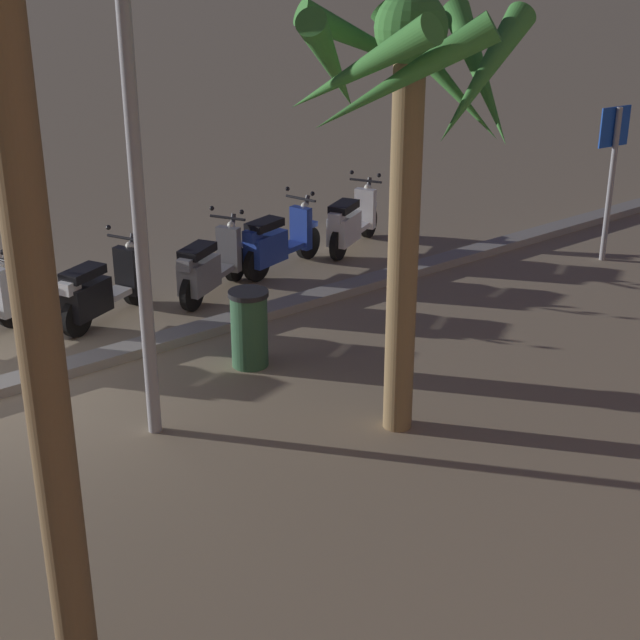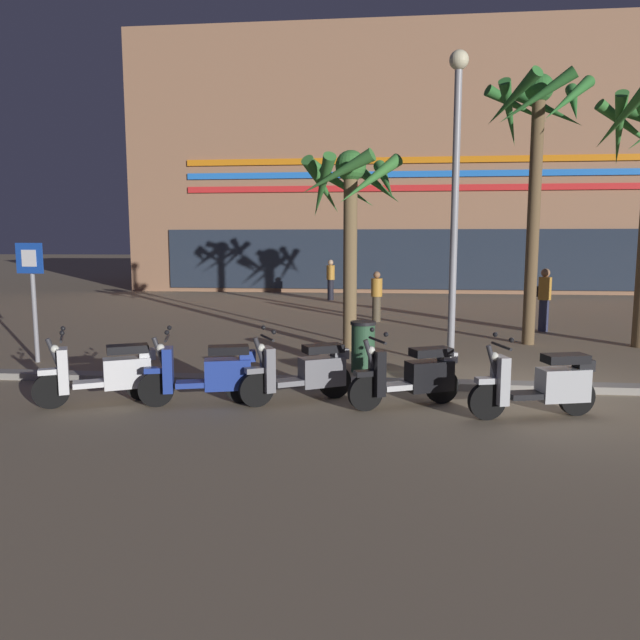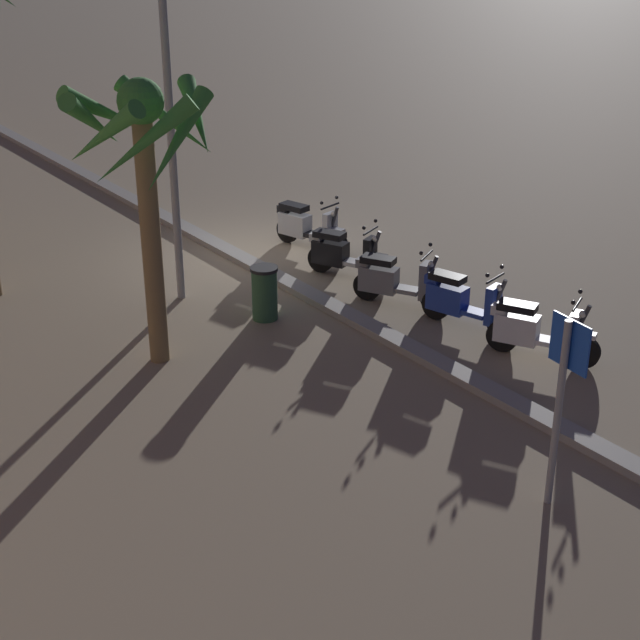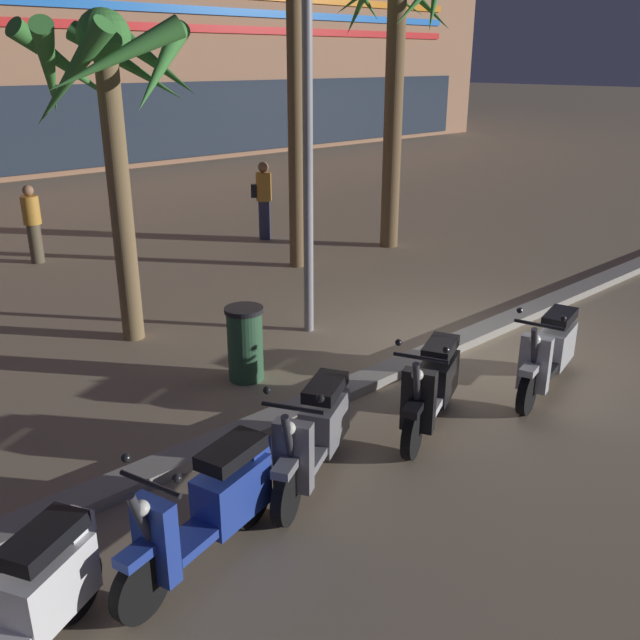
{
  "view_description": "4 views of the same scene",
  "coord_description": "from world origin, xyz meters",
  "px_view_note": "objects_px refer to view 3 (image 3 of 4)",
  "views": [
    {
      "loc": [
        2.99,
        10.04,
        4.9
      ],
      "look_at": [
        -2.94,
        2.52,
        0.93
      ],
      "focal_mm": 53.43,
      "sensor_mm": 36.0,
      "label": 1
    },
    {
      "loc": [
        -2.48,
        -9.68,
        2.42
      ],
      "look_at": [
        -3.56,
        0.97,
        1.02
      ],
      "focal_mm": 33.54,
      "sensor_mm": 36.0,
      "label": 2
    },
    {
      "loc": [
        -15.45,
        9.4,
        6.65
      ],
      "look_at": [
        -5.29,
        2.0,
        1.04
      ],
      "focal_mm": 53.04,
      "sensor_mm": 36.0,
      "label": 3
    },
    {
      "loc": [
        -7.5,
        -5.13,
        3.78
      ],
      "look_at": [
        -2.98,
        -0.23,
        1.28
      ],
      "focal_mm": 39.01,
      "sensor_mm": 36.0,
      "label": 4
    }
  ],
  "objects_px": {
    "scooter_white_mid_rear": "(534,330)",
    "scooter_silver_gap_after_mid": "(306,226)",
    "litter_bin": "(265,293)",
    "scooter_blue_far_back": "(461,301)",
    "crossing_sign": "(562,392)",
    "scooter_black_mid_centre": "(342,254)",
    "palm_tree_near_sign": "(144,149)",
    "street_lamp": "(168,94)",
    "scooter_grey_tail_end": "(393,280)"
  },
  "relations": [
    {
      "from": "scooter_white_mid_rear",
      "to": "palm_tree_near_sign",
      "type": "xyz_separation_m",
      "value": [
        3.39,
        4.82,
        2.91
      ]
    },
    {
      "from": "scooter_black_mid_centre",
      "to": "crossing_sign",
      "type": "relative_size",
      "value": 0.69
    },
    {
      "from": "scooter_blue_far_back",
      "to": "scooter_black_mid_centre",
      "type": "distance_m",
      "value": 3.04
    },
    {
      "from": "scooter_white_mid_rear",
      "to": "scooter_silver_gap_after_mid",
      "type": "bearing_deg",
      "value": -0.76
    },
    {
      "from": "crossing_sign",
      "to": "palm_tree_near_sign",
      "type": "xyz_separation_m",
      "value": [
        6.23,
        2.01,
        1.87
      ]
    },
    {
      "from": "palm_tree_near_sign",
      "to": "scooter_white_mid_rear",
      "type": "bearing_deg",
      "value": -125.14
    },
    {
      "from": "scooter_grey_tail_end",
      "to": "crossing_sign",
      "type": "distance_m",
      "value": 6.35
    },
    {
      "from": "scooter_blue_far_back",
      "to": "litter_bin",
      "type": "height_order",
      "value": "scooter_blue_far_back"
    },
    {
      "from": "scooter_white_mid_rear",
      "to": "palm_tree_near_sign",
      "type": "bearing_deg",
      "value": 54.86
    },
    {
      "from": "scooter_blue_far_back",
      "to": "scooter_silver_gap_after_mid",
      "type": "relative_size",
      "value": 0.96
    },
    {
      "from": "scooter_grey_tail_end",
      "to": "street_lamp",
      "type": "relative_size",
      "value": 0.27
    },
    {
      "from": "scooter_white_mid_rear",
      "to": "scooter_black_mid_centre",
      "type": "bearing_deg",
      "value": 3.77
    },
    {
      "from": "scooter_white_mid_rear",
      "to": "scooter_silver_gap_after_mid",
      "type": "distance_m",
      "value": 6.33
    },
    {
      "from": "scooter_black_mid_centre",
      "to": "palm_tree_near_sign",
      "type": "distance_m",
      "value": 5.5
    },
    {
      "from": "scooter_blue_far_back",
      "to": "street_lamp",
      "type": "distance_m",
      "value": 6.0
    },
    {
      "from": "scooter_grey_tail_end",
      "to": "crossing_sign",
      "type": "xyz_separation_m",
      "value": [
        -5.78,
        2.4,
        1.04
      ]
    },
    {
      "from": "scooter_black_mid_centre",
      "to": "litter_bin",
      "type": "xyz_separation_m",
      "value": [
        -0.81,
        2.3,
        0.02
      ]
    },
    {
      "from": "crossing_sign",
      "to": "street_lamp",
      "type": "relative_size",
      "value": 0.4
    },
    {
      "from": "crossing_sign",
      "to": "litter_bin",
      "type": "relative_size",
      "value": 2.53
    },
    {
      "from": "scooter_white_mid_rear",
      "to": "litter_bin",
      "type": "height_order",
      "value": "scooter_white_mid_rear"
    },
    {
      "from": "scooter_blue_far_back",
      "to": "scooter_black_mid_centre",
      "type": "relative_size",
      "value": 1.06
    },
    {
      "from": "scooter_blue_far_back",
      "to": "palm_tree_near_sign",
      "type": "bearing_deg",
      "value": 68.57
    },
    {
      "from": "scooter_silver_gap_after_mid",
      "to": "litter_bin",
      "type": "height_order",
      "value": "scooter_silver_gap_after_mid"
    },
    {
      "from": "street_lamp",
      "to": "litter_bin",
      "type": "bearing_deg",
      "value": -157.13
    },
    {
      "from": "scooter_black_mid_centre",
      "to": "street_lamp",
      "type": "height_order",
      "value": "street_lamp"
    },
    {
      "from": "street_lamp",
      "to": "scooter_black_mid_centre",
      "type": "bearing_deg",
      "value": -106.4
    },
    {
      "from": "scooter_grey_tail_end",
      "to": "palm_tree_near_sign",
      "type": "distance_m",
      "value": 5.31
    },
    {
      "from": "palm_tree_near_sign",
      "to": "street_lamp",
      "type": "bearing_deg",
      "value": -36.09
    },
    {
      "from": "scooter_silver_gap_after_mid",
      "to": "palm_tree_near_sign",
      "type": "bearing_deg",
      "value": 120.94
    },
    {
      "from": "scooter_white_mid_rear",
      "to": "palm_tree_near_sign",
      "type": "height_order",
      "value": "palm_tree_near_sign"
    },
    {
      "from": "scooter_blue_far_back",
      "to": "scooter_white_mid_rear",
      "type": "bearing_deg",
      "value": -176.42
    },
    {
      "from": "scooter_blue_far_back",
      "to": "crossing_sign",
      "type": "xyz_separation_m",
      "value": [
        -4.38,
        2.71,
        1.04
      ]
    },
    {
      "from": "scooter_blue_far_back",
      "to": "crossing_sign",
      "type": "bearing_deg",
      "value": 148.24
    },
    {
      "from": "litter_bin",
      "to": "scooter_grey_tail_end",
      "type": "bearing_deg",
      "value": -110.27
    },
    {
      "from": "palm_tree_near_sign",
      "to": "litter_bin",
      "type": "distance_m",
      "value": 3.66
    },
    {
      "from": "scooter_blue_far_back",
      "to": "scooter_black_mid_centre",
      "type": "xyz_separation_m",
      "value": [
        3.03,
        0.21,
        -0.01
      ]
    },
    {
      "from": "scooter_white_mid_rear",
      "to": "scooter_black_mid_centre",
      "type": "height_order",
      "value": "same"
    },
    {
      "from": "crossing_sign",
      "to": "litter_bin",
      "type": "height_order",
      "value": "crossing_sign"
    },
    {
      "from": "scooter_black_mid_centre",
      "to": "crossing_sign",
      "type": "bearing_deg",
      "value": 161.31
    },
    {
      "from": "crossing_sign",
      "to": "litter_bin",
      "type": "bearing_deg",
      "value": -1.78
    },
    {
      "from": "palm_tree_near_sign",
      "to": "litter_bin",
      "type": "bearing_deg",
      "value": -80.73
    },
    {
      "from": "scooter_white_mid_rear",
      "to": "street_lamp",
      "type": "height_order",
      "value": "street_lamp"
    },
    {
      "from": "scooter_white_mid_rear",
      "to": "scooter_black_mid_centre",
      "type": "distance_m",
      "value": 4.58
    },
    {
      "from": "scooter_blue_far_back",
      "to": "litter_bin",
      "type": "bearing_deg",
      "value": 48.49
    },
    {
      "from": "scooter_white_mid_rear",
      "to": "scooter_grey_tail_end",
      "type": "height_order",
      "value": "same"
    },
    {
      "from": "scooter_white_mid_rear",
      "to": "street_lamp",
      "type": "relative_size",
      "value": 0.28
    },
    {
      "from": "street_lamp",
      "to": "palm_tree_near_sign",
      "type": "bearing_deg",
      "value": 143.91
    },
    {
      "from": "scooter_black_mid_centre",
      "to": "palm_tree_near_sign",
      "type": "xyz_separation_m",
      "value": [
        -1.17,
        4.52,
        2.91
      ]
    },
    {
      "from": "scooter_black_mid_centre",
      "to": "litter_bin",
      "type": "distance_m",
      "value": 2.44
    },
    {
      "from": "scooter_grey_tail_end",
      "to": "crossing_sign",
      "type": "bearing_deg",
      "value": 157.47
    }
  ]
}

